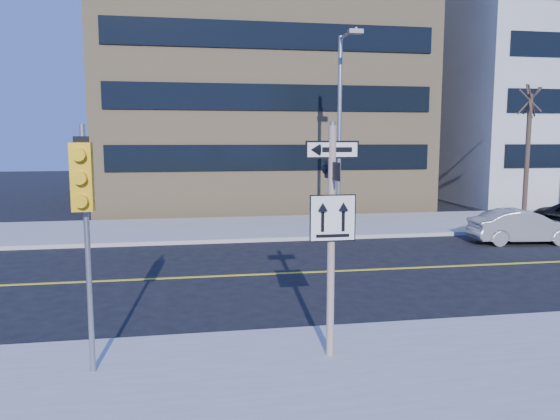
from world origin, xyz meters
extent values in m
plane|color=black|center=(0.00, 0.00, 0.00)|extent=(120.00, 120.00, 0.00)
cylinder|color=silver|center=(0.00, -2.50, 2.15)|extent=(0.13, 0.13, 4.00)
cylinder|color=gray|center=(0.00, -2.50, 4.18)|extent=(0.10, 0.10, 0.06)
cube|color=black|center=(0.00, -2.50, 3.75)|extent=(0.92, 0.03, 0.30)
cube|color=black|center=(0.00, -2.50, 3.40)|extent=(0.03, 0.92, 0.30)
cube|color=white|center=(0.00, -2.58, 2.60)|extent=(0.80, 0.03, 0.80)
cylinder|color=gray|center=(-4.00, -2.50, 2.15)|extent=(0.09, 0.09, 4.00)
cube|color=gold|center=(-4.00, -2.70, 3.35)|extent=(0.32, 0.22, 1.05)
sphere|color=#8C0705|center=(-4.00, -2.82, 3.70)|extent=(0.17, 0.17, 0.17)
sphere|color=black|center=(-4.00, -2.82, 3.35)|extent=(0.17, 0.17, 0.17)
sphere|color=black|center=(-4.00, -2.82, 3.00)|extent=(0.17, 0.17, 0.17)
imported|color=gray|center=(10.13, 7.08, 0.64)|extent=(1.75, 4.02, 1.29)
cylinder|color=gray|center=(4.00, 11.00, 4.15)|extent=(0.18, 0.18, 8.00)
cylinder|color=gray|center=(4.00, 10.00, 8.05)|extent=(0.10, 2.20, 0.10)
cube|color=gray|center=(4.00, 9.00, 7.95)|extent=(0.55, 0.30, 0.16)
cylinder|color=#392A22|center=(13.00, 11.30, 3.05)|extent=(0.22, 0.22, 5.80)
cube|color=tan|center=(2.00, 25.00, 9.00)|extent=(18.00, 18.00, 18.00)
camera|label=1|loc=(-2.45, -11.42, 3.93)|focal=35.00mm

